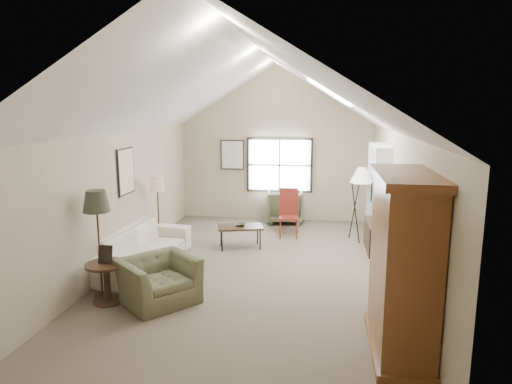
# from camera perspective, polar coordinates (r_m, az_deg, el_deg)

# --- Properties ---
(room_shell) EXTENTS (5.01, 8.01, 4.00)m
(room_shell) POSITION_cam_1_polar(r_m,az_deg,el_deg) (7.88, -0.43, 12.48)
(room_shell) COLOR brown
(room_shell) RESTS_ON ground
(window) EXTENTS (1.72, 0.08, 1.42)m
(window) POSITION_cam_1_polar(r_m,az_deg,el_deg) (11.89, 2.95, 3.38)
(window) COLOR black
(window) RESTS_ON room_shell
(skylight) EXTENTS (0.80, 1.20, 0.52)m
(skylight) POSITION_cam_1_polar(r_m,az_deg,el_deg) (8.69, 9.20, 12.26)
(skylight) COLOR white
(skylight) RESTS_ON room_shell
(wall_art) EXTENTS (1.97, 3.71, 0.88)m
(wall_art) POSITION_cam_1_polar(r_m,az_deg,el_deg) (10.27, -9.20, 3.66)
(wall_art) COLOR black
(wall_art) RESTS_ON room_shell
(armoire) EXTENTS (0.60, 1.50, 2.20)m
(armoire) POSITION_cam_1_polar(r_m,az_deg,el_deg) (5.78, 17.87, -8.63)
(armoire) COLOR brown
(armoire) RESTS_ON ground
(tv_alcove) EXTENTS (0.32, 1.30, 2.10)m
(tv_alcove) POSITION_cam_1_polar(r_m,az_deg,el_deg) (9.63, 14.98, -0.52)
(tv_alcove) COLOR white
(tv_alcove) RESTS_ON ground
(media_console) EXTENTS (0.34, 1.18, 0.60)m
(media_console) POSITION_cam_1_polar(r_m,az_deg,el_deg) (9.82, 14.62, -5.39)
(media_console) COLOR #382316
(media_console) RESTS_ON ground
(tv_panel) EXTENTS (0.05, 0.90, 0.55)m
(tv_panel) POSITION_cam_1_polar(r_m,az_deg,el_deg) (9.67, 14.80, -1.86)
(tv_panel) COLOR black
(tv_panel) RESTS_ON media_console
(sofa) EXTENTS (1.23, 2.58, 0.73)m
(sofa) POSITION_cam_1_polar(r_m,az_deg,el_deg) (8.84, -14.12, -6.74)
(sofa) COLOR beige
(sofa) RESTS_ON ground
(armchair_near) EXTENTS (1.41, 1.42, 0.70)m
(armchair_near) POSITION_cam_1_polar(r_m,az_deg,el_deg) (7.23, -12.06, -10.76)
(armchair_near) COLOR #57593E
(armchair_near) RESTS_ON ground
(armchair_far) EXTENTS (0.98, 1.00, 0.84)m
(armchair_far) POSITION_cam_1_polar(r_m,az_deg,el_deg) (11.80, 3.64, -1.78)
(armchair_far) COLOR #57593E
(armchair_far) RESTS_ON ground
(coffee_table) EXTENTS (1.04, 0.75, 0.48)m
(coffee_table) POSITION_cam_1_polar(r_m,az_deg,el_deg) (9.68, -1.99, -5.66)
(coffee_table) COLOR #382617
(coffee_table) RESTS_ON ground
(bowl) EXTENTS (0.28, 0.28, 0.05)m
(bowl) POSITION_cam_1_polar(r_m,az_deg,el_deg) (9.61, -2.00, -4.13)
(bowl) COLOR #332615
(bowl) RESTS_ON coffee_table
(side_table) EXTENTS (0.69, 0.69, 0.62)m
(side_table) POSITION_cam_1_polar(r_m,az_deg,el_deg) (7.44, -18.11, -10.72)
(side_table) COLOR #3D2A19
(side_table) RESTS_ON ground
(side_chair) EXTENTS (0.46, 0.46, 1.11)m
(side_chair) POSITION_cam_1_polar(r_m,az_deg,el_deg) (10.44, 4.11, -2.67)
(side_chair) COLOR maroon
(side_chair) RESTS_ON ground
(tripod_lamp) EXTENTS (0.52, 0.52, 1.68)m
(tripod_lamp) POSITION_cam_1_polar(r_m,az_deg,el_deg) (10.32, 12.91, -1.45)
(tripod_lamp) COLOR silver
(tripod_lamp) RESTS_ON ground
(dark_lamp) EXTENTS (0.46, 0.46, 1.74)m
(dark_lamp) POSITION_cam_1_polar(r_m,az_deg,el_deg) (7.52, -19.02, -6.08)
(dark_lamp) COLOR black
(dark_lamp) RESTS_ON ground
(tan_lamp) EXTENTS (0.34, 0.34, 1.56)m
(tan_lamp) POSITION_cam_1_polar(r_m,az_deg,el_deg) (9.84, -12.11, -2.36)
(tan_lamp) COLOR tan
(tan_lamp) RESTS_ON ground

